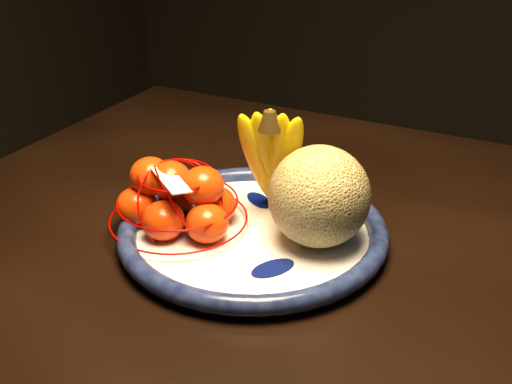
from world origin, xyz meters
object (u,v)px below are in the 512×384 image
at_px(mandarin_bag, 178,200).
at_px(dining_table, 448,329).
at_px(fruit_bowl, 253,232).
at_px(cantaloupe, 319,196).
at_px(banana_bunch, 272,155).

bearing_deg(mandarin_bag, dining_table, 9.06).
bearing_deg(dining_table, fruit_bowl, -171.23).
bearing_deg(cantaloupe, mandarin_bag, -167.39).
xyz_separation_m(banana_bunch, mandarin_bag, (-0.10, -0.09, -0.05)).
bearing_deg(banana_bunch, dining_table, -22.52).
bearing_deg(cantaloupe, dining_table, 5.33).
relative_size(dining_table, fruit_bowl, 4.39).
bearing_deg(banana_bunch, mandarin_bag, -154.36).
distance_m(dining_table, banana_bunch, 0.33).
height_order(dining_table, banana_bunch, banana_bunch).
height_order(dining_table, fruit_bowl, fruit_bowl).
relative_size(fruit_bowl, banana_bunch, 2.05).
distance_m(fruit_bowl, mandarin_bag, 0.11).
xyz_separation_m(fruit_bowl, banana_bunch, (0.00, 0.06, 0.09)).
bearing_deg(banana_bunch, cantaloupe, -44.76).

